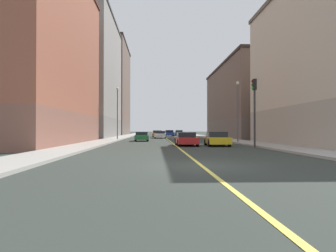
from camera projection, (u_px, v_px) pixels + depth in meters
The scene contains 18 objects.
ground_plane at pixel (201, 166), 12.18m from camera, with size 400.00×400.00×0.00m, color #2E352F.
sidewalk_left at pixel (203, 136), 61.48m from camera, with size 2.94×168.00×0.15m, color #9E9B93.
sidewalk_right at pixel (125, 136), 60.77m from camera, with size 2.94×168.00×0.15m, color #9E9B93.
lane_center_stripe at pixel (164, 137), 61.13m from camera, with size 0.16×154.00×0.01m, color #E5D14C.
building_left_mid at pixel (250, 102), 52.36m from camera, with size 11.08×26.12×12.87m.
building_right_corner at pixel (24, 53), 29.33m from camera, with size 11.08×21.43×18.13m.
building_right_midblock at pixel (85, 78), 54.97m from camera, with size 11.08×22.84×22.32m.
building_right_distant at pixel (107, 90), 79.76m from camera, with size 11.08×22.40×24.39m.
traffic_light_left_near at pixel (254, 103), 24.10m from camera, with size 0.40×0.32×5.63m.
street_lamp_left_near at pixel (238, 105), 32.58m from camera, with size 0.36×0.36×6.67m.
street_lamp_right_near at pixel (117, 108), 41.65m from camera, with size 0.36×0.36×7.31m.
car_blue at pixel (169, 133), 64.82m from camera, with size 2.05×4.64×1.36m.
car_green at pixel (142, 136), 38.06m from camera, with size 1.91×4.08×1.19m.
car_red at pixel (186, 139), 27.42m from camera, with size 1.91×4.43×1.24m.
car_orange at pixel (157, 134), 57.82m from camera, with size 1.97×4.09×1.32m.
car_yellow at pixel (217, 139), 26.83m from camera, with size 2.06×3.97×1.29m.
car_teal at pixel (179, 133), 71.81m from camera, with size 1.95×3.96×1.33m.
car_white at pixel (160, 135), 50.19m from camera, with size 2.03×4.37×1.26m.
Camera 1 is at (-1.91, -12.12, 1.50)m, focal length 31.52 mm.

